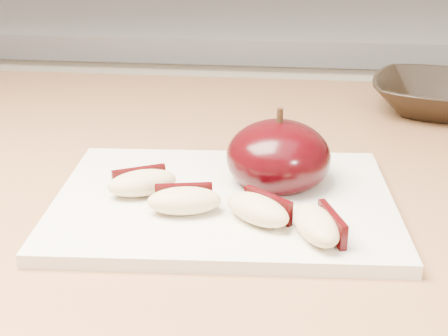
# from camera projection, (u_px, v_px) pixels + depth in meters

# --- Properties ---
(back_cabinet) EXTENTS (2.40, 0.62, 0.94)m
(back_cabinet) POSITION_uv_depth(u_px,v_px,m) (250.00, 219.00, 1.42)
(back_cabinet) COLOR silver
(back_cabinet) RESTS_ON ground
(cutting_board) EXTENTS (0.29, 0.22, 0.01)m
(cutting_board) POSITION_uv_depth(u_px,v_px,m) (224.00, 202.00, 0.52)
(cutting_board) COLOR silver
(cutting_board) RESTS_ON island_counter
(apple_half) EXTENTS (0.11, 0.11, 0.07)m
(apple_half) POSITION_uv_depth(u_px,v_px,m) (278.00, 157.00, 0.53)
(apple_half) COLOR black
(apple_half) RESTS_ON cutting_board
(apple_wedge_a) EXTENTS (0.06, 0.05, 0.02)m
(apple_wedge_a) POSITION_uv_depth(u_px,v_px,m) (142.00, 182.00, 0.51)
(apple_wedge_a) COLOR #D4BA86
(apple_wedge_a) RESTS_ON cutting_board
(apple_wedge_b) EXTENTS (0.06, 0.04, 0.02)m
(apple_wedge_b) POSITION_uv_depth(u_px,v_px,m) (184.00, 200.00, 0.48)
(apple_wedge_b) COLOR #D4BA86
(apple_wedge_b) RESTS_ON cutting_board
(apple_wedge_c) EXTENTS (0.06, 0.06, 0.02)m
(apple_wedge_c) POSITION_uv_depth(u_px,v_px,m) (259.00, 209.00, 0.47)
(apple_wedge_c) COLOR #D4BA86
(apple_wedge_c) RESTS_ON cutting_board
(apple_wedge_d) EXTENTS (0.05, 0.06, 0.02)m
(apple_wedge_d) POSITION_uv_depth(u_px,v_px,m) (318.00, 225.00, 0.45)
(apple_wedge_d) COLOR #D4BA86
(apple_wedge_d) RESTS_ON cutting_board
(bowl) EXTENTS (0.19, 0.19, 0.04)m
(bowl) POSITION_uv_depth(u_px,v_px,m) (440.00, 96.00, 0.75)
(bowl) COLOR black
(bowl) RESTS_ON island_counter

